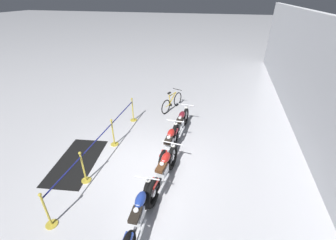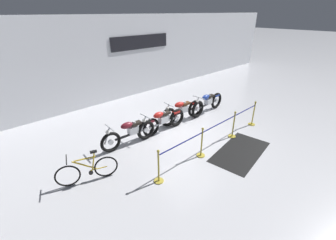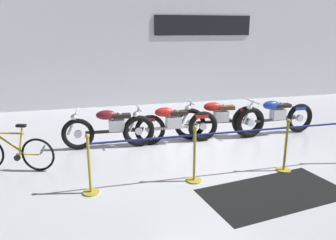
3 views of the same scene
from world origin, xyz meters
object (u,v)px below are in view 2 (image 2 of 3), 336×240
object	(u,v)px
stanchion_mid_right	(233,128)
stanchion_far_right	(253,117)
motorcycle_red_2	(182,111)
stanchion_mid_left	(201,147)
stanchion_far_left	(195,143)
motorcycle_red_1	(162,121)
bicycle	(88,170)
floor_banner	(240,152)
motorcycle_blue_3	(207,103)
motorcycle_maroon_0	(132,132)

from	to	relation	value
stanchion_mid_right	stanchion_far_right	distance (m)	1.49
motorcycle_red_2	stanchion_mid_left	distance (m)	2.65
stanchion_far_left	motorcycle_red_1	bearing A→B (deg)	76.93
stanchion_far_right	bicycle	bearing A→B (deg)	168.37
bicycle	floor_banner	distance (m)	4.93
stanchion_far_right	stanchion_mid_left	bearing A→B (deg)	180.00
motorcycle_red_1	stanchion_mid_left	bearing A→B (deg)	-93.50
motorcycle_blue_3	stanchion_mid_right	xyz separation A→B (m)	(-1.09, -2.09, -0.12)
motorcycle_red_2	floor_banner	distance (m)	3.06
motorcycle_red_1	bicycle	world-z (taller)	motorcycle_red_1
motorcycle_red_1	stanchion_mid_right	xyz separation A→B (m)	(1.73, -2.09, -0.11)
motorcycle_blue_3	stanchion_mid_right	bearing A→B (deg)	-117.54
motorcycle_blue_3	stanchion_far_right	size ratio (longest dim) A/B	2.16
motorcycle_blue_3	stanchion_far_right	bearing A→B (deg)	-79.14
stanchion_mid_right	bicycle	bearing A→B (deg)	165.12
bicycle	stanchion_mid_right	xyz separation A→B (m)	(5.12, -1.36, -0.01)
stanchion_far_left	stanchion_mid_left	bearing A→B (deg)	0.00
motorcycle_maroon_0	bicycle	size ratio (longest dim) A/B	1.50
stanchion_mid_right	floor_banner	size ratio (longest dim) A/B	0.43
motorcycle_maroon_0	bicycle	distance (m)	2.20
bicycle	stanchion_far_right	distance (m)	6.74
motorcycle_red_2	stanchion_mid_right	distance (m)	2.29
motorcycle_red_1	stanchion_mid_left	xyz separation A→B (m)	(-0.13, -2.09, -0.11)
motorcycle_red_2	floor_banner	size ratio (longest dim) A/B	0.95
motorcycle_red_2	stanchion_far_left	world-z (taller)	stanchion_far_left
motorcycle_red_2	stanchion_mid_left	xyz separation A→B (m)	(-1.41, -2.24, -0.13)
bicycle	stanchion_far_right	bearing A→B (deg)	-11.63
motorcycle_red_2	motorcycle_blue_3	distance (m)	1.54
stanchion_mid_left	stanchion_mid_right	world-z (taller)	same
motorcycle_maroon_0	stanchion_far_right	xyz separation A→B (m)	(4.57, -2.18, -0.12)
stanchion_mid_right	stanchion_far_right	bearing A→B (deg)	0.00
motorcycle_blue_3	motorcycle_red_2	bearing A→B (deg)	174.28
motorcycle_red_1	motorcycle_red_2	world-z (taller)	motorcycle_red_2
stanchion_far_right	motorcycle_red_1	bearing A→B (deg)	146.94
motorcycle_blue_3	stanchion_far_right	distance (m)	2.13
stanchion_far_left	stanchion_mid_right	xyz separation A→B (m)	(2.21, 0.00, -0.30)
motorcycle_maroon_0	stanchion_mid_left	size ratio (longest dim) A/B	2.28
motorcycle_red_2	bicycle	size ratio (longest dim) A/B	1.43
stanchion_mid_right	motorcycle_red_1	bearing A→B (deg)	129.54
bicycle	motorcycle_blue_3	bearing A→B (deg)	6.67
bicycle	floor_banner	xyz separation A→B (m)	(4.43, -2.13, -0.36)
motorcycle_red_2	stanchion_mid_left	world-z (taller)	stanchion_mid_left
motorcycle_blue_3	stanchion_mid_left	size ratio (longest dim) A/B	2.16
motorcycle_red_2	stanchion_far_left	size ratio (longest dim) A/B	0.43
stanchion_far_left	stanchion_mid_right	world-z (taller)	same
stanchion_far_left	stanchion_far_right	world-z (taller)	same
stanchion_mid_left	stanchion_mid_right	size ratio (longest dim) A/B	1.00
bicycle	stanchion_far_left	world-z (taller)	stanchion_far_left
motorcycle_maroon_0	motorcycle_blue_3	size ratio (longest dim) A/B	1.06
stanchion_far_right	floor_banner	distance (m)	2.33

